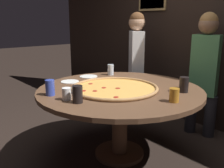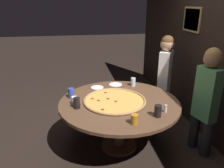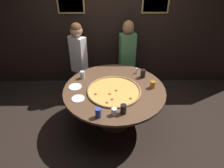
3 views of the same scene
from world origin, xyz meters
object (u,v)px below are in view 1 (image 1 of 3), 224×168
(white_plate_near_front, at_px, (70,82))
(diner_far_right, at_px, (205,68))
(white_plate_far_back, at_px, (88,76))
(condiment_shaker, at_px, (184,83))
(drink_cup_by_shaker, at_px, (50,88))
(drink_cup_beside_pizza, at_px, (174,95))
(drink_cup_centre_back, at_px, (67,94))
(dining_table, at_px, (120,100))
(drink_cup_near_right, at_px, (78,94))
(giant_pizza, at_px, (115,88))
(diner_side_right, at_px, (136,60))
(drink_cup_front_edge, at_px, (184,85))
(drink_cup_far_left, at_px, (111,70))

(white_plate_near_front, relative_size, diner_far_right, 0.13)
(white_plate_far_back, xyz_separation_m, condiment_shaker, (1.05, 0.43, 0.05))
(drink_cup_by_shaker, relative_size, white_plate_near_front, 0.72)
(drink_cup_beside_pizza, xyz_separation_m, drink_cup_by_shaker, (-0.85, -0.69, 0.01))
(drink_cup_centre_back, bearing_deg, diner_far_right, 80.29)
(dining_table, xyz_separation_m, white_plate_far_back, (-0.64, 0.07, 0.13))
(drink_cup_near_right, height_order, white_plate_far_back, drink_cup_near_right)
(drink_cup_centre_back, distance_m, drink_cup_near_right, 0.13)
(dining_table, distance_m, drink_cup_centre_back, 0.63)
(white_plate_far_back, bearing_deg, giant_pizza, -11.90)
(giant_pizza, relative_size, drink_cup_centre_back, 8.12)
(condiment_shaker, distance_m, diner_side_right, 1.18)
(drink_cup_centre_back, bearing_deg, drink_cup_near_right, 12.75)
(drink_cup_beside_pizza, xyz_separation_m, drink_cup_front_edge, (-0.12, 0.32, 0.01))
(drink_cup_by_shaker, xyz_separation_m, drink_cup_near_right, (0.34, 0.07, 0.00))
(drink_cup_centre_back, relative_size, condiment_shaker, 1.09)
(giant_pizza, bearing_deg, drink_cup_centre_back, -90.79)
(drink_cup_beside_pizza, height_order, drink_cup_centre_back, drink_cup_beside_pizza)
(dining_table, relative_size, drink_cup_by_shaker, 11.53)
(white_plate_near_front, distance_m, diner_far_right, 1.60)
(drink_cup_front_edge, bearing_deg, giant_pizza, -140.24)
(giant_pizza, distance_m, drink_cup_by_shaker, 0.63)
(drink_cup_beside_pizza, height_order, diner_far_right, diner_far_right)
(white_plate_far_back, bearing_deg, drink_cup_front_edge, 14.23)
(drink_cup_far_left, bearing_deg, drink_cup_beside_pizza, -14.49)
(drink_cup_by_shaker, xyz_separation_m, condiment_shaker, (0.64, 1.14, -0.02))
(drink_cup_front_edge, bearing_deg, dining_table, -144.39)
(drink_cup_near_right, bearing_deg, white_plate_far_back, 139.29)
(drink_cup_far_left, bearing_deg, drink_cup_by_shaker, -72.40)
(drink_cup_near_right, relative_size, white_plate_far_back, 0.68)
(drink_cup_beside_pizza, distance_m, drink_cup_front_edge, 0.34)
(white_plate_far_back, relative_size, diner_far_right, 0.14)
(white_plate_near_front, xyz_separation_m, condiment_shaker, (0.97, 0.74, 0.05))
(white_plate_far_back, distance_m, diner_side_right, 0.87)
(drink_cup_by_shaker, height_order, drink_cup_near_right, drink_cup_near_right)
(drink_cup_near_right, relative_size, diner_far_right, 0.10)
(condiment_shaker, bearing_deg, drink_cup_centre_back, -111.12)
(giant_pizza, xyz_separation_m, white_plate_near_front, (-0.55, -0.18, -0.01))
(diner_far_right, bearing_deg, drink_cup_far_left, 29.18)
(drink_cup_beside_pizza, distance_m, white_plate_near_front, 1.21)
(drink_cup_far_left, bearing_deg, drink_cup_front_edge, 0.92)
(giant_pizza, relative_size, drink_cup_front_edge, 5.89)
(drink_cup_centre_back, xyz_separation_m, drink_cup_front_edge, (0.52, 0.96, 0.02))
(white_plate_near_front, distance_m, condiment_shaker, 1.22)
(giant_pizza, height_order, drink_cup_centre_back, drink_cup_centre_back)
(drink_cup_centre_back, xyz_separation_m, diner_side_right, (-0.66, 1.54, 0.07))
(drink_cup_beside_pizza, distance_m, drink_cup_near_right, 0.80)
(white_plate_far_back, bearing_deg, condiment_shaker, 22.07)
(drink_cup_by_shaker, height_order, condiment_shaker, drink_cup_by_shaker)
(condiment_shaker, relative_size, diner_far_right, 0.06)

